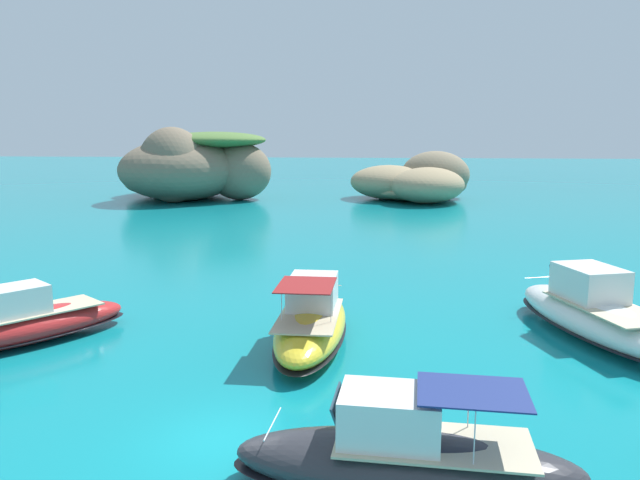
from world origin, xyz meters
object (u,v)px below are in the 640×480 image
motorboat_red (27,323)px  motorboat_yellow (312,322)px  islet_small (417,183)px  motorboat_white (594,315)px  islet_large (188,169)px  motorboat_charcoal (405,459)px

motorboat_red → motorboat_yellow: size_ratio=0.87×
motorboat_yellow → islet_small: bearing=82.4°
islet_small → motorboat_yellow: bearing=-97.6°
motorboat_yellow → motorboat_white: bearing=9.1°
islet_large → motorboat_white: islet_large is taller
motorboat_red → islet_small: bearing=71.6°
motorboat_yellow → motorboat_charcoal: 10.96m
motorboat_white → motorboat_yellow: bearing=-170.9°
islet_small → motorboat_white: (4.30, -54.75, -1.18)m
motorboat_yellow → motorboat_white: 11.97m
motorboat_red → motorboat_yellow: motorboat_yellow is taller
islet_large → islet_small: bearing=2.9°
motorboat_red → islet_large: bearing=100.7°
islet_small → motorboat_charcoal: bearing=-93.5°
motorboat_yellow → motorboat_charcoal: size_ratio=1.06×
islet_large → islet_small: 29.95m
islet_large → motorboat_charcoal: islet_large is taller
islet_small → motorboat_yellow: 57.14m
islet_large → motorboat_yellow: bearing=-67.9°
islet_large → islet_small: size_ratio=1.46×
islet_large → motorboat_yellow: size_ratio=2.95×
islet_large → motorboat_yellow: (22.34, -55.14, -2.97)m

